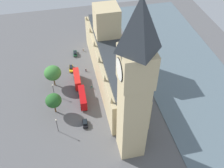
# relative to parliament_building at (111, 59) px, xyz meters

# --- Properties ---
(ground_plane) EXTENTS (140.12, 140.12, 0.00)m
(ground_plane) POSITION_rel_parliament_building_xyz_m (1.99, 2.00, -9.10)
(ground_plane) COLOR #565659
(river_thames) EXTENTS (38.95, 126.11, 0.25)m
(river_thames) POSITION_rel_parliament_building_xyz_m (-33.59, 2.00, -8.97)
(river_thames) COLOR slate
(river_thames) RESTS_ON ground
(parliament_building) EXTENTS (13.96, 60.83, 28.78)m
(parliament_building) POSITION_rel_parliament_building_xyz_m (0.00, 0.00, 0.00)
(parliament_building) COLOR tan
(parliament_building) RESTS_ON ground
(clock_tower) EXTENTS (8.90, 8.90, 56.42)m
(clock_tower) POSITION_rel_parliament_building_xyz_m (2.00, 38.51, 20.11)
(clock_tower) COLOR tan
(clock_tower) RESTS_ON ground
(car_dark_green_corner) EXTENTS (2.09, 4.52, 1.74)m
(car_dark_green_corner) POSITION_rel_parliament_building_xyz_m (13.99, -18.76, -8.21)
(car_dark_green_corner) COLOR #19472D
(car_dark_green_corner) RESTS_ON ground
(car_yellow_cab_near_tower) EXTENTS (2.16, 4.77, 1.74)m
(car_yellow_cab_near_tower) POSITION_rel_parliament_building_xyz_m (17.13, -7.76, -8.21)
(car_yellow_cab_near_tower) COLOR gold
(car_yellow_cab_near_tower) RESTS_ON ground
(double_decker_bus_by_river_gate) EXTENTS (2.83, 10.55, 4.75)m
(double_decker_bus_by_river_gate) POSITION_rel_parliament_building_xyz_m (15.49, 2.06, -6.46)
(double_decker_bus_by_river_gate) COLOR red
(double_decker_bus_by_river_gate) RESTS_ON ground
(double_decker_bus_kerbside) EXTENTS (2.87, 10.56, 4.75)m
(double_decker_bus_kerbside) POSITION_rel_parliament_building_xyz_m (14.75, 13.60, -6.46)
(double_decker_bus_kerbside) COLOR #B20C0F
(double_decker_bus_kerbside) RESTS_ON ground
(car_black_leading) EXTENTS (2.03, 4.09, 1.74)m
(car_black_leading) POSITION_rel_parliament_building_xyz_m (15.56, 25.22, -8.21)
(car_black_leading) COLOR black
(car_black_leading) RESTS_ON ground
(pedestrian_under_trees) EXTENTS (0.61, 0.52, 1.55)m
(pedestrian_under_trees) POSITION_rel_parliament_building_xyz_m (10.08, 6.17, -8.40)
(pedestrian_under_trees) COLOR #336B60
(pedestrian_under_trees) RESTS_ON ground
(pedestrian_trailing) EXTENTS (0.55, 0.64, 1.64)m
(pedestrian_trailing) POSITION_rel_parliament_building_xyz_m (10.71, -5.22, -8.36)
(pedestrian_trailing) COLOR black
(pedestrian_trailing) RESTS_ON ground
(pedestrian_midblock) EXTENTS (0.57, 0.46, 1.53)m
(pedestrian_midblock) POSITION_rel_parliament_building_xyz_m (9.71, -20.92, -8.41)
(pedestrian_midblock) COLOR gray
(pedestrian_midblock) RESTS_ON ground
(plane_tree_far_end) EXTENTS (7.06, 7.06, 9.83)m
(plane_tree_far_end) POSITION_rel_parliament_building_xyz_m (25.16, 0.85, -2.29)
(plane_tree_far_end) COLOR brown
(plane_tree_far_end) RESTS_ON ground
(plane_tree_opposite_hall) EXTENTS (6.09, 6.09, 8.90)m
(plane_tree_opposite_hall) POSITION_rel_parliament_building_xyz_m (25.84, 16.29, -2.82)
(plane_tree_opposite_hall) COLOR brown
(plane_tree_opposite_hall) RESTS_ON ground
(street_lamp_slot_10) EXTENTS (0.56, 0.56, 6.11)m
(street_lamp_slot_10) POSITION_rel_parliament_building_xyz_m (25.75, 7.22, -4.81)
(street_lamp_slot_10) COLOR black
(street_lamp_slot_10) RESTS_ON ground
(street_lamp_slot_11) EXTENTS (0.56, 0.56, 6.75)m
(street_lamp_slot_11) POSITION_rel_parliament_building_xyz_m (25.57, 25.99, -4.42)
(street_lamp_slot_11) COLOR black
(street_lamp_slot_11) RESTS_ON ground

